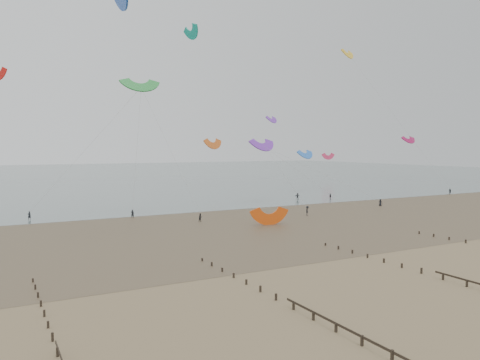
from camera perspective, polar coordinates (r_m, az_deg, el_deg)
name	(u,v)px	position (r m, az deg, el deg)	size (l,w,h in m)	color
ground	(367,270)	(52.91, 15.20, -10.54)	(500.00, 500.00, 0.00)	brown
sea_and_shore	(203,226)	(79.11, -4.57, -5.59)	(500.00, 665.00, 0.03)	#475654
kitesurfer_lead	(132,214)	(89.73, -12.98, -4.03)	(0.58, 0.38, 1.58)	black
kitesurfers	(315,203)	(106.06, 9.15, -2.73)	(108.85, 25.09, 1.87)	black
grounded_kite	(269,225)	(79.94, 3.61, -5.49)	(5.84, 3.06, 4.45)	#ED500F
kites_airborne	(82,114)	(126.77, -18.67, 7.65)	(240.61, 110.22, 42.98)	#A10E4A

